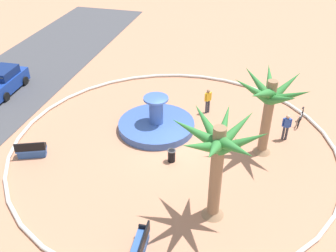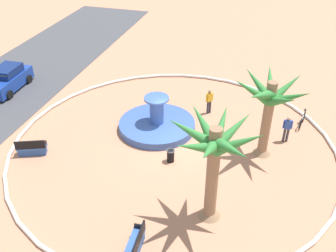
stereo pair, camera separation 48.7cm
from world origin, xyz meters
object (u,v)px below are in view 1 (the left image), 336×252
Objects in this scene: bench_east at (32,151)px; trash_bin at (172,155)px; fountain at (156,124)px; bench_west at (140,245)px; bicycle_red_frame at (301,118)px; palm_tree_near_fountain at (270,100)px; person_cyclist_photo at (208,100)px; parked_car_second at (4,81)px; palm_tree_by_curb at (218,150)px; person_cyclist_helmet at (286,126)px.

trash_bin is at bearing -78.49° from bench_east.
fountain is 6.29× the size of trash_bin.
bench_west is 13.43m from bicycle_red_frame.
palm_tree_near_fountain is at bearing -65.72° from trash_bin.
person_cyclist_photo is 0.41× the size of parked_car_second.
trash_bin is 0.18× the size of parked_car_second.
parked_car_second reaches higher than bench_east.
person_cyclist_photo is at bearing -50.39° from bench_east.
bench_east is at bearing 59.42° from bench_west.
bench_east is 8.93m from bench_west.
palm_tree_by_curb reaches higher than parked_car_second.
bench_east is 14.27m from person_cyclist_helmet.
bench_east is 11.00m from person_cyclist_photo.
bench_east is 0.99× the size of person_cyclist_photo.
palm_tree_by_curb reaches higher than palm_tree_near_fountain.
palm_tree_near_fountain is at bearing -96.77° from fountain.
person_cyclist_helmet is 0.41× the size of parked_car_second.
parked_car_second is (-0.89, 20.15, 0.40)m from bicycle_red_frame.
person_cyclist_photo is (3.40, 3.62, -2.35)m from palm_tree_near_fountain.
person_cyclist_helmet is at bearing -93.44° from parked_car_second.
trash_bin is at bearing 121.77° from person_cyclist_helmet.
parked_car_second is at bearing 86.56° from person_cyclist_helmet.
fountain reaches higher than person_cyclist_helmet.
palm_tree_near_fountain is at bearing 141.56° from person_cyclist_helmet.
parked_car_second is at bearing 43.24° from bench_east.
bench_east is at bearing 129.61° from person_cyclist_photo.
palm_tree_near_fountain is 2.79× the size of person_cyclist_helmet.
trash_bin is 0.43× the size of person_cyclist_photo.
palm_tree_near_fountain is 18.38m from parked_car_second.
palm_tree_by_curb is at bearing -116.59° from parked_car_second.
bench_west is at bearing -120.58° from bench_east.
bench_west is (-8.89, -1.88, 0.04)m from fountain.
parked_car_second is at bearing 81.51° from palm_tree_near_fountain.
person_cyclist_helmet is (1.53, -1.22, -2.36)m from palm_tree_near_fountain.
palm_tree_near_fountain reaches higher than bicycle_red_frame.
person_cyclist_photo is at bearing -3.86° from bench_west.
palm_tree_near_fountain reaches higher than person_cyclist_helmet.
palm_tree_near_fountain reaches higher than fountain.
palm_tree_near_fountain is at bearing 148.99° from bicycle_red_frame.
bench_west is at bearing 137.57° from palm_tree_by_curb.
person_cyclist_helmet reaches higher than bicycle_red_frame.
bench_east reaches higher than bicycle_red_frame.
palm_tree_by_curb reaches higher than bench_east.
bicycle_red_frame is 1.02× the size of person_cyclist_helmet.
person_cyclist_photo reaches higher than person_cyclist_helmet.
palm_tree_near_fountain is 5.09m from bicycle_red_frame.
person_cyclist_helmet is (5.14, -13.30, 0.58)m from bench_east.
parked_car_second is (2.69, 18.00, -2.51)m from palm_tree_near_fountain.
fountain is 8.25m from palm_tree_by_curb.
person_cyclist_photo is at bearing 46.83° from palm_tree_near_fountain.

